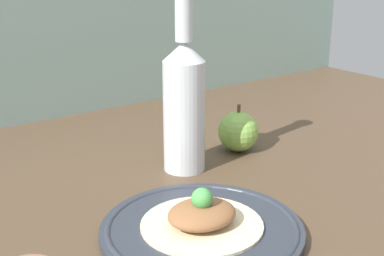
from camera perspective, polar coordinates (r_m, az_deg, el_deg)
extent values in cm
cube|color=brown|center=(83.45, 1.57, -8.67)|extent=(180.00, 110.00, 4.00)
cylinder|color=#2D333D|center=(72.33, 1.05, -10.87)|extent=(27.16, 27.16, 1.31)
torus|color=#2D333D|center=(72.10, 1.05, -10.55)|extent=(25.91, 25.91, 0.92)
cylinder|color=beige|center=(71.91, 1.06, -10.28)|extent=(16.35, 16.35, 0.40)
ellipsoid|color=brown|center=(71.15, 1.06, -9.15)|extent=(9.50, 8.07, 2.80)
sphere|color=#4CA34C|center=(70.12, 1.08, -7.52)|extent=(2.84, 2.84, 2.84)
cylinder|color=silver|center=(89.67, -0.83, 1.23)|extent=(7.10, 7.10, 18.89)
cone|color=silver|center=(87.01, -0.87, 8.18)|extent=(7.10, 7.10, 3.19)
cylinder|color=silver|center=(86.12, -0.89, 12.12)|extent=(2.84, 2.84, 8.82)
sphere|color=#84B74C|center=(100.10, 4.95, -0.37)|extent=(7.59, 7.59, 7.59)
cylinder|color=brown|center=(98.76, 5.02, 2.04)|extent=(0.61, 0.61, 1.71)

